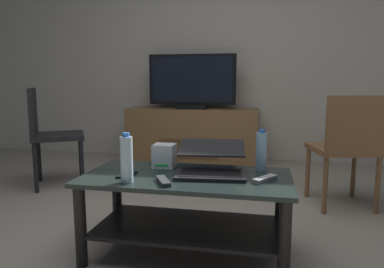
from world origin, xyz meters
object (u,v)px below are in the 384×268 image
at_px(router_box, 164,156).
at_px(soundbar_remote, 265,179).
at_px(side_chair, 49,131).
at_px(cell_phone, 127,174).
at_px(dining_chair, 347,145).
at_px(coffee_table, 187,201).
at_px(water_bottle_near, 127,159).
at_px(laptop, 211,163).
at_px(media_cabinet, 192,135).
at_px(television, 192,83).
at_px(water_bottle_far, 261,151).
at_px(tv_remote, 163,181).

bearing_deg(router_box, soundbar_remote, -17.10).
bearing_deg(side_chair, cell_phone, -42.92).
bearing_deg(dining_chair, router_box, -145.96).
relative_size(side_chair, soundbar_remote, 5.59).
relative_size(coffee_table, water_bottle_near, 4.43).
xyz_separation_m(laptop, water_bottle_near, (-0.39, -0.25, 0.06)).
bearing_deg(media_cabinet, dining_chair, -43.00).
distance_m(coffee_table, media_cabinet, 2.33).
bearing_deg(water_bottle_near, laptop, 33.13).
relative_size(coffee_table, soundbar_remote, 6.96).
bearing_deg(cell_phone, coffee_table, 13.44).
bearing_deg(coffee_table, media_cabinet, 100.66).
height_order(television, soundbar_remote, television).
relative_size(router_box, soundbar_remote, 0.86).
bearing_deg(soundbar_remote, side_chair, -173.85).
bearing_deg(cell_phone, side_chair, 138.57).
xyz_separation_m(television, soundbar_remote, (0.85, -2.30, -0.47)).
bearing_deg(laptop, router_box, 162.22).
distance_m(media_cabinet, dining_chair, 1.98).
height_order(coffee_table, media_cabinet, media_cabinet).
relative_size(television, side_chair, 1.14).
bearing_deg(router_box, laptop, -17.78).
distance_m(water_bottle_far, soundbar_remote, 0.25).
height_order(coffee_table, television, television).
distance_m(television, water_bottle_near, 2.50).
bearing_deg(laptop, cell_phone, -163.76).
bearing_deg(tv_remote, soundbar_remote, -12.39).
bearing_deg(television, media_cabinet, 90.00).
bearing_deg(cell_phone, media_cabinet, 94.33).
distance_m(media_cabinet, water_bottle_far, 2.26).
distance_m(dining_chair, side_chair, 2.52).
xyz_separation_m(water_bottle_near, soundbar_remote, (0.68, 0.17, -0.11)).
xyz_separation_m(media_cabinet, television, (0.00, -0.02, 0.62)).
bearing_deg(router_box, tv_remote, -75.00).
bearing_deg(dining_chair, water_bottle_far, -129.58).
bearing_deg(tv_remote, media_cabinet, 69.73).
xyz_separation_m(television, laptop, (0.55, -2.21, -0.43)).
bearing_deg(dining_chair, water_bottle_near, -138.12).
height_order(dining_chair, water_bottle_far, dining_chair).
distance_m(television, soundbar_remote, 2.49).
xyz_separation_m(side_chair, router_box, (1.34, -0.89, 0.01)).
xyz_separation_m(water_bottle_far, soundbar_remote, (0.02, -0.23, -0.10)).
bearing_deg(side_chair, water_bottle_far, -23.86).
bearing_deg(router_box, dining_chair, 34.04).
bearing_deg(router_box, water_bottle_near, -105.40).
bearing_deg(water_bottle_far, side_chair, 156.14).
xyz_separation_m(dining_chair, soundbar_remote, (-0.60, -0.98, -0.03)).
bearing_deg(dining_chair, laptop, -134.91).
bearing_deg(side_chair, router_box, -33.53).
bearing_deg(media_cabinet, television, -90.00).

